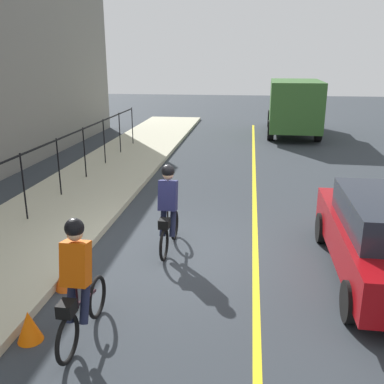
{
  "coord_description": "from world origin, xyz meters",
  "views": [
    {
      "loc": [
        -8.06,
        -1.38,
        3.82
      ],
      "look_at": [
        0.94,
        -0.18,
        1.0
      ],
      "focal_mm": 40.4,
      "sensor_mm": 36.0,
      "label": 1
    }
  ],
  "objects_px": {
    "traffic_cone_near": "(29,326)",
    "cyclist_lead": "(168,209)",
    "traffic_cone_far": "(65,275)",
    "cyclist_follow": "(78,282)",
    "box_truck_background": "(294,104)"
  },
  "relations": [
    {
      "from": "traffic_cone_near",
      "to": "cyclist_lead",
      "type": "bearing_deg",
      "value": -23.54
    },
    {
      "from": "traffic_cone_near",
      "to": "traffic_cone_far",
      "type": "xyz_separation_m",
      "value": [
        1.43,
        0.09,
        0.03
      ]
    },
    {
      "from": "cyclist_lead",
      "to": "cyclist_follow",
      "type": "bearing_deg",
      "value": 169.34
    },
    {
      "from": "cyclist_follow",
      "to": "box_truck_background",
      "type": "height_order",
      "value": "box_truck_background"
    },
    {
      "from": "cyclist_follow",
      "to": "traffic_cone_far",
      "type": "bearing_deg",
      "value": 33.15
    },
    {
      "from": "traffic_cone_far",
      "to": "cyclist_lead",
      "type": "bearing_deg",
      "value": -39.93
    },
    {
      "from": "cyclist_follow",
      "to": "box_truck_background",
      "type": "distance_m",
      "value": 18.6
    },
    {
      "from": "cyclist_follow",
      "to": "traffic_cone_far",
      "type": "height_order",
      "value": "cyclist_follow"
    },
    {
      "from": "cyclist_follow",
      "to": "cyclist_lead",
      "type": "bearing_deg",
      "value": -10.66
    },
    {
      "from": "box_truck_background",
      "to": "traffic_cone_far",
      "type": "relative_size",
      "value": 12.98
    },
    {
      "from": "traffic_cone_far",
      "to": "cyclist_follow",
      "type": "bearing_deg",
      "value": -148.32
    },
    {
      "from": "traffic_cone_near",
      "to": "traffic_cone_far",
      "type": "height_order",
      "value": "traffic_cone_far"
    },
    {
      "from": "cyclist_lead",
      "to": "traffic_cone_near",
      "type": "height_order",
      "value": "cyclist_lead"
    },
    {
      "from": "cyclist_follow",
      "to": "box_truck_background",
      "type": "relative_size",
      "value": 0.27
    },
    {
      "from": "cyclist_lead",
      "to": "box_truck_background",
      "type": "bearing_deg",
      "value": -12.7
    }
  ]
}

